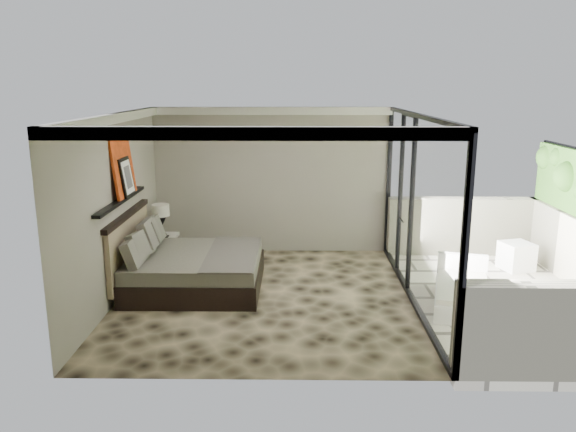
{
  "coord_description": "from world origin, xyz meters",
  "views": [
    {
      "loc": [
        0.47,
        -8.17,
        3.22
      ],
      "look_at": [
        0.35,
        0.4,
        1.2
      ],
      "focal_mm": 35.0,
      "sensor_mm": 36.0,
      "label": 1
    }
  ],
  "objects_px": {
    "bed": "(189,267)",
    "nightstand": "(162,248)",
    "table_lamp": "(161,215)",
    "ottoman": "(516,256)",
    "lounger": "(462,293)"
  },
  "relations": [
    {
      "from": "bed",
      "to": "lounger",
      "type": "distance_m",
      "value": 4.25
    },
    {
      "from": "nightstand",
      "to": "lounger",
      "type": "distance_m",
      "value": 5.31
    },
    {
      "from": "nightstand",
      "to": "table_lamp",
      "type": "bearing_deg",
      "value": 93.34
    },
    {
      "from": "nightstand",
      "to": "lounger",
      "type": "relative_size",
      "value": 0.33
    },
    {
      "from": "bed",
      "to": "nightstand",
      "type": "xyz_separation_m",
      "value": [
        -0.74,
        1.29,
        -0.07
      ]
    },
    {
      "from": "bed",
      "to": "table_lamp",
      "type": "bearing_deg",
      "value": 119.05
    },
    {
      "from": "table_lamp",
      "to": "lounger",
      "type": "distance_m",
      "value": 5.38
    },
    {
      "from": "nightstand",
      "to": "lounger",
      "type": "xyz_separation_m",
      "value": [
        4.93,
        -1.98,
        -0.09
      ]
    },
    {
      "from": "table_lamp",
      "to": "lounger",
      "type": "xyz_separation_m",
      "value": [
        4.94,
        -2.03,
        -0.7
      ]
    },
    {
      "from": "bed",
      "to": "lounger",
      "type": "bearing_deg",
      "value": -9.39
    },
    {
      "from": "bed",
      "to": "ottoman",
      "type": "xyz_separation_m",
      "value": [
        5.63,
        1.0,
        -0.1
      ]
    },
    {
      "from": "table_lamp",
      "to": "lounger",
      "type": "bearing_deg",
      "value": -22.38
    },
    {
      "from": "table_lamp",
      "to": "ottoman",
      "type": "xyz_separation_m",
      "value": [
        6.38,
        -0.34,
        -0.64
      ]
    },
    {
      "from": "table_lamp",
      "to": "lounger",
      "type": "relative_size",
      "value": 0.34
    },
    {
      "from": "lounger",
      "to": "ottoman",
      "type": "bearing_deg",
      "value": 64.52
    }
  ]
}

